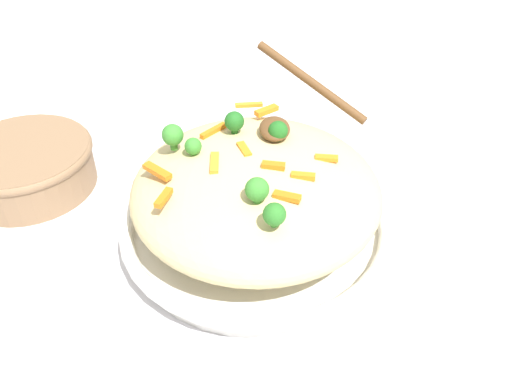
% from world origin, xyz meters
% --- Properties ---
extents(ground_plane, '(2.40, 2.40, 0.00)m').
position_xyz_m(ground_plane, '(0.00, 0.00, 0.00)').
color(ground_plane, silver).
extents(serving_bowl, '(0.36, 0.36, 0.04)m').
position_xyz_m(serving_bowl, '(0.00, 0.00, 0.02)').
color(serving_bowl, white).
rests_on(serving_bowl, ground_plane).
extents(pasta_mound, '(0.32, 0.32, 0.10)m').
position_xyz_m(pasta_mound, '(0.00, 0.00, 0.08)').
color(pasta_mound, '#DBC689').
rests_on(pasta_mound, serving_bowl).
extents(carrot_piece_0, '(0.04, 0.04, 0.01)m').
position_xyz_m(carrot_piece_0, '(0.02, -0.12, 0.13)').
color(carrot_piece_0, orange).
rests_on(carrot_piece_0, pasta_mound).
extents(carrot_piece_1, '(0.04, 0.01, 0.01)m').
position_xyz_m(carrot_piece_1, '(0.01, -0.05, 0.13)').
color(carrot_piece_1, orange).
rests_on(carrot_piece_1, pasta_mound).
extents(carrot_piece_2, '(0.01, 0.04, 0.01)m').
position_xyz_m(carrot_piece_2, '(-0.14, -0.01, 0.13)').
color(carrot_piece_2, orange).
rests_on(carrot_piece_2, pasta_mound).
extents(carrot_piece_3, '(0.03, 0.04, 0.01)m').
position_xyz_m(carrot_piece_3, '(-0.12, 0.02, 0.13)').
color(carrot_piece_3, orange).
rests_on(carrot_piece_3, pasta_mound).
extents(carrot_piece_4, '(0.01, 0.03, 0.01)m').
position_xyz_m(carrot_piece_4, '(-0.01, 0.09, 0.13)').
color(carrot_piece_4, orange).
rests_on(carrot_piece_4, pasta_mound).
extents(carrot_piece_5, '(0.04, 0.03, 0.01)m').
position_xyz_m(carrot_piece_5, '(-0.07, -0.06, 0.13)').
color(carrot_piece_5, orange).
rests_on(carrot_piece_5, pasta_mound).
extents(carrot_piece_6, '(0.01, 0.03, 0.01)m').
position_xyz_m(carrot_piece_6, '(0.04, 0.05, 0.13)').
color(carrot_piece_6, orange).
rests_on(carrot_piece_6, pasta_mound).
extents(carrot_piece_7, '(0.03, 0.02, 0.01)m').
position_xyz_m(carrot_piece_7, '(-0.02, -0.01, 0.13)').
color(carrot_piece_7, orange).
rests_on(carrot_piece_7, pasta_mound).
extents(carrot_piece_8, '(0.01, 0.03, 0.01)m').
position_xyz_m(carrot_piece_8, '(0.02, 0.02, 0.13)').
color(carrot_piece_8, orange).
rests_on(carrot_piece_8, pasta_mound).
extents(carrot_piece_9, '(0.03, 0.02, 0.01)m').
position_xyz_m(carrot_piece_9, '(0.07, -0.10, 0.13)').
color(carrot_piece_9, orange).
rests_on(carrot_piece_9, pasta_mound).
extents(carrot_piece_10, '(0.02, 0.03, 0.01)m').
position_xyz_m(carrot_piece_10, '(0.07, 0.03, 0.13)').
color(carrot_piece_10, orange).
rests_on(carrot_piece_10, pasta_mound).
extents(broccoli_floret_0, '(0.03, 0.03, 0.03)m').
position_xyz_m(broccoli_floret_0, '(-0.07, -0.03, 0.14)').
color(broccoli_floret_0, '#205B1C').
rests_on(broccoli_floret_0, pasta_mound).
extents(broccoli_floret_1, '(0.02, 0.02, 0.03)m').
position_xyz_m(broccoli_floret_1, '(0.11, 0.02, 0.14)').
color(broccoli_floret_1, '#296820').
rests_on(broccoli_floret_1, pasta_mound).
extents(broccoli_floret_2, '(0.03, 0.03, 0.03)m').
position_xyz_m(broccoli_floret_2, '(0.08, -0.00, 0.14)').
color(broccoli_floret_2, '#377928').
rests_on(broccoli_floret_2, pasta_mound).
extents(broccoli_floret_3, '(0.02, 0.02, 0.02)m').
position_xyz_m(broccoli_floret_3, '(-0.02, -0.08, 0.14)').
color(broccoli_floret_3, '#377928').
rests_on(broccoli_floret_3, pasta_mound).
extents(broccoli_floret_4, '(0.03, 0.03, 0.03)m').
position_xyz_m(broccoli_floret_4, '(-0.03, -0.10, 0.14)').
color(broccoli_floret_4, '#377928').
rests_on(broccoli_floret_4, pasta_mound).
extents(broccoli_floret_5, '(0.03, 0.03, 0.03)m').
position_xyz_m(broccoli_floret_5, '(-0.04, 0.03, 0.14)').
color(broccoli_floret_5, '#205B1C').
rests_on(broccoli_floret_5, pasta_mound).
extents(serving_spoon, '(0.15, 0.15, 0.08)m').
position_xyz_m(serving_spoon, '(-0.08, 0.05, 0.15)').
color(serving_spoon, brown).
rests_on(serving_spoon, pasta_mound).
extents(companion_bowl, '(0.20, 0.20, 0.07)m').
position_xyz_m(companion_bowl, '(-0.12, -0.34, 0.04)').
color(companion_bowl, '#8C6B4C').
rests_on(companion_bowl, ground_plane).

